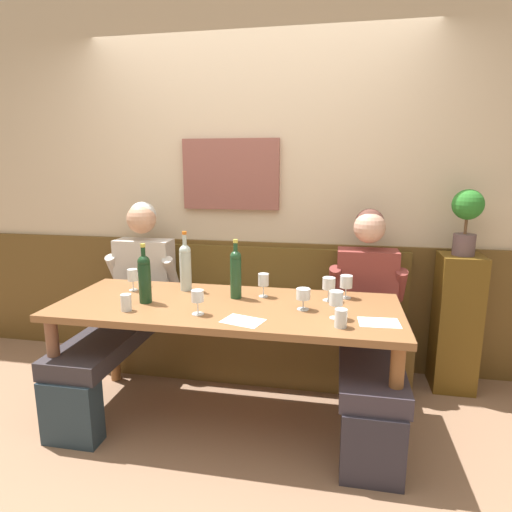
{
  "coord_description": "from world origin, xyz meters",
  "views": [
    {
      "loc": [
        0.63,
        -2.18,
        1.56
      ],
      "look_at": [
        0.12,
        0.46,
        0.99
      ],
      "focal_mm": 30.22,
      "sensor_mm": 36.0,
      "label": 1
    }
  ],
  "objects": [
    {
      "name": "dining_table",
      "position": [
        0.0,
        0.18,
        0.66
      ],
      "size": [
        2.02,
        0.79,
        0.75
      ],
      "color": "brown",
      "rests_on": "ground"
    },
    {
      "name": "wine_glass_by_bottle",
      "position": [
        0.64,
        0.05,
        0.86
      ],
      "size": [
        0.07,
        0.07,
        0.15
      ],
      "color": "silver",
      "rests_on": "dining_table"
    },
    {
      "name": "wine_glass_center_rear",
      "position": [
        -0.11,
        -0.02,
        0.85
      ],
      "size": [
        0.07,
        0.07,
        0.14
      ],
      "color": "silver",
      "rests_on": "dining_table"
    },
    {
      "name": "wine_glass_mid_right",
      "position": [
        0.69,
        0.43,
        0.85
      ],
      "size": [
        0.08,
        0.08,
        0.14
      ],
      "color": "silver",
      "rests_on": "dining_table"
    },
    {
      "name": "person_center_left_seat",
      "position": [
        0.84,
        0.48,
        0.62
      ],
      "size": [
        0.51,
        1.21,
        1.27
      ],
      "color": "#2A2730",
      "rests_on": "ground"
    },
    {
      "name": "wine_glass_near_bucket",
      "position": [
        0.59,
        0.36,
        0.85
      ],
      "size": [
        0.08,
        0.08,
        0.14
      ],
      "color": "silver",
      "rests_on": "dining_table"
    },
    {
      "name": "wood_wainscot_panel",
      "position": [
        0.0,
        1.04,
        0.49
      ],
      "size": [
        6.8,
        0.03,
        0.97
      ],
      "primitive_type": "cube",
      "color": "brown",
      "rests_on": "ground"
    },
    {
      "name": "wall_bench",
      "position": [
        0.0,
        0.83,
        0.28
      ],
      "size": [
        2.32,
        0.42,
        0.94
      ],
      "color": "brown",
      "rests_on": "ground"
    },
    {
      "name": "wine_bottle_amber_mid",
      "position": [
        -0.34,
        0.41,
        0.92
      ],
      "size": [
        0.08,
        0.08,
        0.39
      ],
      "color": "#B4C5BE",
      "rests_on": "dining_table"
    },
    {
      "name": "tasting_sheet_right_guest",
      "position": [
        0.16,
        -0.08,
        0.75
      ],
      "size": [
        0.24,
        0.2,
        0.0
      ],
      "primitive_type": "cube",
      "rotation": [
        0.0,
        0.0,
        -0.28
      ],
      "color": "white",
      "rests_on": "dining_table"
    },
    {
      "name": "wine_glass_mid_left",
      "position": [
        0.19,
        0.36,
        0.85
      ],
      "size": [
        0.07,
        0.07,
        0.15
      ],
      "color": "silver",
      "rests_on": "dining_table"
    },
    {
      "name": "room_wall_back",
      "position": [
        -0.0,
        1.09,
        1.4
      ],
      "size": [
        6.8,
        0.12,
        2.8
      ],
      "color": "#CBB495",
      "rests_on": "ground"
    },
    {
      "name": "water_tumbler_left",
      "position": [
        0.66,
        -0.07,
        0.8
      ],
      "size": [
        0.06,
        0.06,
        0.09
      ],
      "primitive_type": "cylinder",
      "color": "silver",
      "rests_on": "dining_table"
    },
    {
      "name": "ground_plane",
      "position": [
        0.0,
        0.0,
        -0.01
      ],
      "size": [
        6.8,
        6.8,
        0.02
      ],
      "primitive_type": "cube",
      "color": "#8E694F",
      "rests_on": "ground"
    },
    {
      "name": "wine_glass_center_front",
      "position": [
        -0.67,
        0.34,
        0.85
      ],
      "size": [
        0.06,
        0.06,
        0.14
      ],
      "color": "silver",
      "rests_on": "dining_table"
    },
    {
      "name": "wine_glass_right_end",
      "position": [
        0.45,
        0.16,
        0.84
      ],
      "size": [
        0.08,
        0.08,
        0.12
      ],
      "color": "silver",
      "rests_on": "dining_table"
    },
    {
      "name": "potted_plant",
      "position": [
        1.46,
        0.86,
        1.23
      ],
      "size": [
        0.2,
        0.2,
        0.44
      ],
      "color": "brown",
      "rests_on": "corner_pedestal"
    },
    {
      "name": "wine_bottle_green_tall",
      "position": [
        -0.48,
        0.12,
        0.91
      ],
      "size": [
        0.07,
        0.07,
        0.36
      ],
      "color": "#17371C",
      "rests_on": "dining_table"
    },
    {
      "name": "person_right_seat",
      "position": [
        -0.81,
        0.47,
        0.63
      ],
      "size": [
        0.53,
        1.21,
        1.29
      ],
      "color": "#24333E",
      "rests_on": "ground"
    },
    {
      "name": "water_tumbler_right",
      "position": [
        -0.65,
        0.44,
        0.8
      ],
      "size": [
        0.07,
        0.07,
        0.09
      ],
      "primitive_type": "cylinder",
      "color": "silver",
      "rests_on": "dining_table"
    },
    {
      "name": "wine_bottle_clear_water",
      "position": [
        0.03,
        0.31,
        0.91
      ],
      "size": [
        0.07,
        0.07,
        0.37
      ],
      "color": "#1F4425",
      "rests_on": "dining_table"
    },
    {
      "name": "corner_pedestal",
      "position": [
        1.46,
        0.86,
        0.48
      ],
      "size": [
        0.28,
        0.28,
        0.96
      ],
      "primitive_type": "cube",
      "color": "brown",
      "rests_on": "ground"
    },
    {
      "name": "water_tumbler_center",
      "position": [
        -0.53,
        -0.04,
        0.8
      ],
      "size": [
        0.06,
        0.06,
        0.1
      ],
      "primitive_type": "cylinder",
      "color": "silver",
      "rests_on": "dining_table"
    },
    {
      "name": "tasting_sheet_left_guest",
      "position": [
        0.86,
        0.03,
        0.75
      ],
      "size": [
        0.22,
        0.16,
        0.0
      ],
      "primitive_type": "cube",
      "rotation": [
        0.0,
        0.0,
        0.06
      ],
      "color": "white",
      "rests_on": "dining_table"
    }
  ]
}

